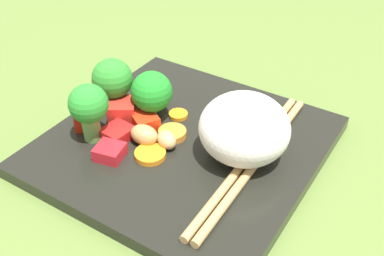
{
  "coord_description": "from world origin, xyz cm",
  "views": [
    {
      "loc": [
        19.1,
        -32.7,
        31.05
      ],
      "look_at": [
        0.99,
        -0.13,
        3.39
      ],
      "focal_mm": 43.88,
      "sensor_mm": 36.0,
      "label": 1
    }
  ],
  "objects_px": {
    "square_plate": "(184,145)",
    "carrot_slice_0": "(173,132)",
    "rice_mound": "(244,129)",
    "chopstick_pair": "(252,160)",
    "broccoli_floret_0": "(152,92)"
  },
  "relations": [
    {
      "from": "rice_mound",
      "to": "broccoli_floret_0",
      "type": "height_order",
      "value": "rice_mound"
    },
    {
      "from": "chopstick_pair",
      "to": "broccoli_floret_0",
      "type": "bearing_deg",
      "value": 83.62
    },
    {
      "from": "square_plate",
      "to": "chopstick_pair",
      "type": "distance_m",
      "value": 0.08
    },
    {
      "from": "carrot_slice_0",
      "to": "chopstick_pair",
      "type": "xyz_separation_m",
      "value": [
        0.09,
        -0.0,
        0.0
      ]
    },
    {
      "from": "carrot_slice_0",
      "to": "chopstick_pair",
      "type": "bearing_deg",
      "value": -1.25
    },
    {
      "from": "square_plate",
      "to": "carrot_slice_0",
      "type": "height_order",
      "value": "carrot_slice_0"
    },
    {
      "from": "rice_mound",
      "to": "carrot_slice_0",
      "type": "xyz_separation_m",
      "value": [
        -0.08,
        -0.0,
        -0.03
      ]
    },
    {
      "from": "chopstick_pair",
      "to": "carrot_slice_0",
      "type": "bearing_deg",
      "value": 90.66
    },
    {
      "from": "carrot_slice_0",
      "to": "square_plate",
      "type": "bearing_deg",
      "value": -8.62
    },
    {
      "from": "square_plate",
      "to": "carrot_slice_0",
      "type": "relative_size",
      "value": 8.99
    },
    {
      "from": "rice_mound",
      "to": "chopstick_pair",
      "type": "height_order",
      "value": "rice_mound"
    },
    {
      "from": "rice_mound",
      "to": "carrot_slice_0",
      "type": "distance_m",
      "value": 0.08
    },
    {
      "from": "square_plate",
      "to": "rice_mound",
      "type": "height_order",
      "value": "rice_mound"
    },
    {
      "from": "broccoli_floret_0",
      "to": "carrot_slice_0",
      "type": "distance_m",
      "value": 0.05
    },
    {
      "from": "square_plate",
      "to": "rice_mound",
      "type": "xyz_separation_m",
      "value": [
        0.06,
        0.01,
        0.04
      ]
    }
  ]
}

